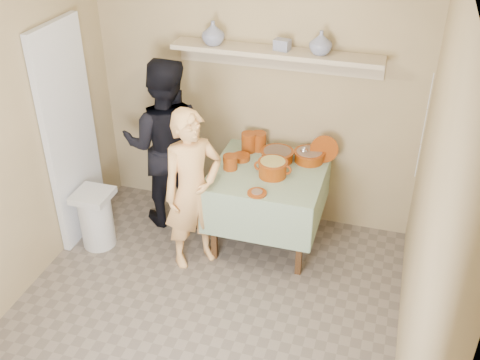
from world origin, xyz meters
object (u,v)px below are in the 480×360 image
(person_helper, at_px, (166,144))
(cazuela_rice, at_px, (273,167))
(person_cook, at_px, (193,190))
(serving_table, at_px, (268,181))
(trash_bin, at_px, (96,218))

(person_helper, relative_size, cazuela_rice, 4.98)
(person_cook, xyz_separation_m, cazuela_rice, (0.59, 0.36, 0.12))
(person_cook, relative_size, serving_table, 1.49)
(cazuela_rice, bearing_deg, person_helper, 170.93)
(serving_table, bearing_deg, cazuela_rice, -56.86)
(person_helper, xyz_separation_m, cazuela_rice, (1.06, -0.17, 0.02))
(serving_table, bearing_deg, person_helper, 175.26)
(person_helper, xyz_separation_m, trash_bin, (-0.47, -0.58, -0.54))
(person_cook, height_order, person_helper, person_helper)
(cazuela_rice, bearing_deg, serving_table, 123.14)
(serving_table, relative_size, cazuela_rice, 2.95)
(cazuela_rice, bearing_deg, person_cook, -148.34)
(person_cook, distance_m, cazuela_rice, 0.70)
(trash_bin, bearing_deg, person_cook, 3.05)
(person_helper, bearing_deg, person_cook, 117.00)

